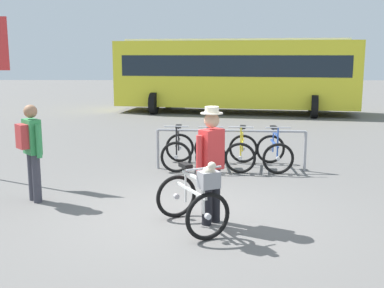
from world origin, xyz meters
The scene contains 10 objects.
ground_plane centered at (0.00, 0.00, 0.00)m, with size 80.00×80.00×0.00m, color #605E5B.
bike_rack_rail centered at (0.80, 3.06, 0.66)m, with size 3.20×0.25×0.88m.
racked_bike_black centered at (-0.34, 3.31, 0.37)m, with size 0.70×1.13×0.97m.
racked_bike_orange centered at (0.36, 3.27, 0.37)m, with size 0.69×1.13×0.98m.
racked_bike_yellow centered at (1.05, 3.22, 0.37)m, with size 0.82×1.20×0.98m.
racked_bike_blue centered at (1.75, 3.18, 0.37)m, with size 0.67×1.12×0.98m.
featured_bicycle centered at (0.06, -0.60, 0.49)m, with size 1.08×1.26×1.09m.
person_with_featured_bike centered at (0.30, -0.29, 0.95)m, with size 0.41×0.40×1.72m.
pedestrian_with_backpack centered at (-2.66, 0.74, 0.94)m, with size 0.46×0.47×1.64m.
bus_distant centered at (1.66, 13.49, 1.74)m, with size 10.29×4.57×3.08m.
Camera 1 is at (0.12, -7.02, 2.44)m, focal length 44.85 mm.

